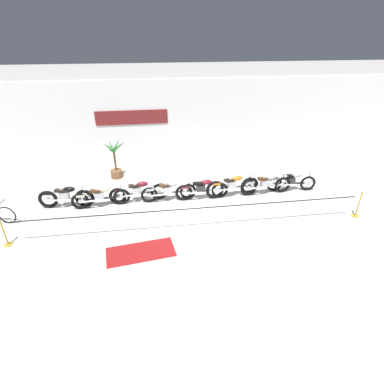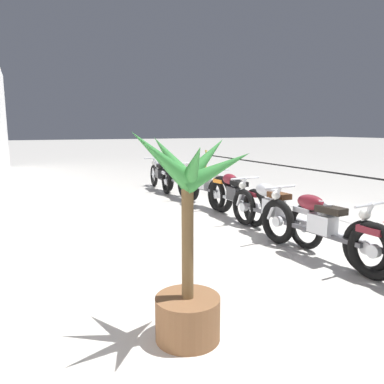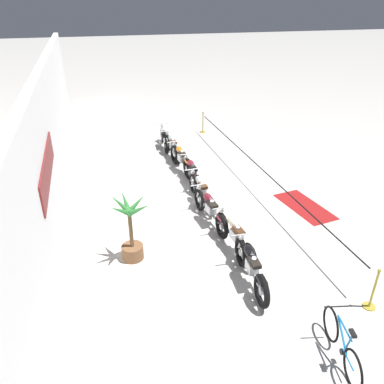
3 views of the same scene
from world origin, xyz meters
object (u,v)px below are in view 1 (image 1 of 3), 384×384
object	(u,v)px
motorcycle_black_0	(66,197)
potted_palm_left_of_row	(115,162)
motorcycle_silver_7	(292,181)
stanchion_far_left	(151,215)
motorcycle_orange_5	(233,186)
stanchion_mid_left	(357,208)
motorcycle_maroon_2	(139,191)
floor_banner	(141,252)
motorcycle_silver_3	(169,190)
motorcycle_cream_1	(101,196)
motorcycle_silver_6	(266,184)
motorcycle_maroon_4	(202,189)

from	to	relation	value
motorcycle_black_0	potted_palm_left_of_row	bearing A→B (deg)	55.98
motorcycle_silver_7	stanchion_far_left	bearing A→B (deg)	-159.30
motorcycle_orange_5	stanchion_mid_left	size ratio (longest dim) A/B	2.23
motorcycle_maroon_2	motorcycle_silver_7	distance (m)	6.60
stanchion_far_left	floor_banner	xyz separation A→B (m)	(-0.40, -0.98, -0.75)
motorcycle_maroon_2	motorcycle_silver_3	distance (m)	1.24
motorcycle_silver_3	motorcycle_silver_7	size ratio (longest dim) A/B	1.06
motorcycle_cream_1	motorcycle_silver_3	bearing A→B (deg)	2.41
motorcycle_silver_6	motorcycle_silver_7	size ratio (longest dim) A/B	1.04
motorcycle_silver_6	motorcycle_silver_7	bearing A→B (deg)	5.45
motorcycle_silver_6	potted_palm_left_of_row	size ratio (longest dim) A/B	1.22
motorcycle_black_0	motorcycle_cream_1	distance (m)	1.36
motorcycle_black_0	motorcycle_silver_7	xyz separation A→B (m)	(9.44, 0.09, -0.01)
potted_palm_left_of_row	motorcycle_silver_6	bearing A→B (deg)	-21.68
motorcycle_black_0	motorcycle_silver_3	world-z (taller)	motorcycle_black_0
motorcycle_silver_7	stanchion_far_left	world-z (taller)	stanchion_far_left
motorcycle_silver_7	motorcycle_maroon_4	bearing A→B (deg)	-177.34
motorcycle_orange_5	motorcycle_silver_7	xyz separation A→B (m)	(2.68, 0.12, -0.02)
motorcycle_maroon_4	floor_banner	bearing A→B (deg)	-129.11
motorcycle_black_0	motorcycle_maroon_4	size ratio (longest dim) A/B	0.98
potted_palm_left_of_row	stanchion_far_left	bearing A→B (deg)	-71.80
motorcycle_maroon_2	motorcycle_orange_5	xyz separation A→B (m)	(3.93, -0.11, 0.02)
motorcycle_orange_5	potted_palm_left_of_row	xyz separation A→B (m)	(-5.03, 2.59, 0.30)
motorcycle_silver_6	stanchion_far_left	xyz separation A→B (m)	(-4.93, -2.20, 0.29)
motorcycle_maroon_4	motorcycle_silver_3	bearing A→B (deg)	176.78
motorcycle_maroon_4	floor_banner	world-z (taller)	motorcycle_maroon_4
motorcycle_black_0	motorcycle_silver_3	xyz separation A→B (m)	(4.07, -0.02, -0.01)
motorcycle_silver_6	floor_banner	distance (m)	6.22
motorcycle_silver_3	stanchion_far_left	world-z (taller)	stanchion_far_left
motorcycle_maroon_2	stanchion_mid_left	xyz separation A→B (m)	(8.18, -2.31, -0.10)
motorcycle_silver_7	stanchion_far_left	distance (m)	6.56
motorcycle_silver_3	motorcycle_orange_5	bearing A→B (deg)	-0.16
motorcycle_silver_3	stanchion_far_left	distance (m)	2.36
motorcycle_maroon_2	motorcycle_silver_7	xyz separation A→B (m)	(6.60, 0.01, 0.00)
motorcycle_silver_7	stanchion_mid_left	xyz separation A→B (m)	(1.58, -2.32, -0.11)
stanchion_far_left	floor_banner	world-z (taller)	stanchion_far_left
motorcycle_silver_3	motorcycle_maroon_4	distance (m)	1.37
floor_banner	motorcycle_silver_6	bearing A→B (deg)	23.10
motorcycle_silver_3	potted_palm_left_of_row	distance (m)	3.50
motorcycle_orange_5	stanchion_mid_left	bearing A→B (deg)	-27.34
motorcycle_maroon_2	floor_banner	size ratio (longest dim) A/B	1.10
motorcycle_cream_1	motorcycle_silver_3	xyz separation A→B (m)	(2.71, 0.11, 0.01)
stanchion_mid_left	motorcycle_black_0	bearing A→B (deg)	168.57
motorcycle_silver_3	floor_banner	distance (m)	3.42
motorcycle_maroon_4	stanchion_mid_left	distance (m)	5.97
motorcycle_orange_5	floor_banner	bearing A→B (deg)	-140.46
motorcycle_cream_1	motorcycle_maroon_4	world-z (taller)	motorcycle_maroon_4
motorcycle_orange_5	floor_banner	distance (m)	5.02
potted_palm_left_of_row	floor_banner	size ratio (longest dim) A/B	0.86
motorcycle_silver_6	motorcycle_cream_1	bearing A→B (deg)	-179.10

